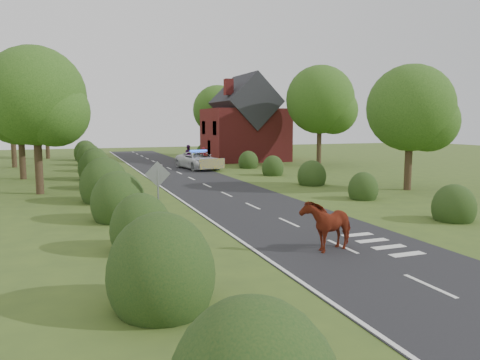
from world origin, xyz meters
name	(u,v)px	position (x,y,z in m)	size (l,w,h in m)	color
ground	(289,223)	(0.00, 0.00, 0.00)	(120.00, 120.00, 0.00)	#3E5421
road	(195,180)	(0.00, 15.00, 0.01)	(6.00, 70.00, 0.02)	black
road_markings	(180,185)	(-1.60, 12.93, 0.03)	(4.96, 70.00, 0.01)	white
hedgerow_left	(103,179)	(-6.51, 11.69, 0.75)	(2.75, 50.41, 3.00)	#1A3816
hedgerow_right	(303,175)	(6.60, 11.21, 0.55)	(2.10, 45.78, 2.10)	#1A3816
tree_left_a	(40,100)	(-9.75, 11.86, 5.34)	(5.74, 5.60, 8.38)	#332316
tree_left_b	(23,109)	(-11.25, 19.86, 5.04)	(5.74, 5.60, 8.07)	#332316
tree_left_c	(14,95)	(-12.70, 29.83, 6.53)	(6.97, 6.80, 10.22)	#332316
tree_left_d	(48,108)	(-10.23, 39.85, 5.64)	(6.15, 6.00, 8.89)	#332316
tree_right_a	(415,111)	(11.23, 5.87, 4.74)	(5.33, 5.20, 7.56)	#332316
tree_right_b	(323,102)	(14.29, 21.84, 5.94)	(6.56, 6.40, 9.40)	#332316
tree_right_c	(220,112)	(9.27, 37.85, 5.34)	(6.15, 6.00, 8.58)	#332316
road_sign	(158,183)	(-5.00, 2.00, 1.65)	(1.06, 0.08, 2.53)	gray
house	(245,125)	(9.49, 30.00, 3.79)	(8.00, 7.40, 9.17)	maroon
cow	(327,228)	(-0.60, -4.03, 0.70)	(1.04, 1.96, 1.39)	maroon
police_van	(199,160)	(2.35, 22.62, 0.77)	(3.34, 5.89, 1.69)	silver
pedestrian_red	(203,155)	(4.42, 28.39, 0.80)	(0.58, 0.38, 1.59)	#AF1F2C
pedestrian_purple	(188,154)	(2.78, 28.15, 0.93)	(0.91, 0.71, 1.86)	#44164D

